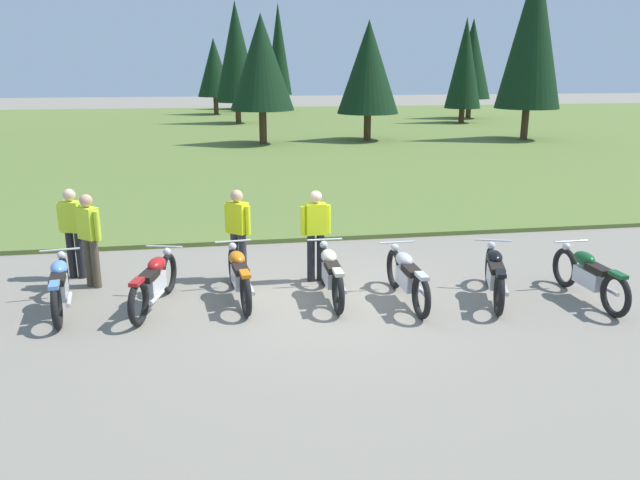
{
  "coord_description": "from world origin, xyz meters",
  "views": [
    {
      "loc": [
        -1.67,
        -9.55,
        3.81
      ],
      "look_at": [
        0.0,
        0.6,
        0.9
      ],
      "focal_mm": 34.95,
      "sensor_mm": 36.0,
      "label": 1
    }
  ],
  "objects_px": {
    "rider_checking_bike": "(73,228)",
    "motorcycle_orange": "(239,275)",
    "motorcycle_black": "(495,274)",
    "motorcycle_red": "(154,282)",
    "motorcycle_silver": "(407,277)",
    "motorcycle_sky_blue": "(60,285)",
    "motorcycle_cream": "(331,273)",
    "rider_near_row_end": "(316,230)",
    "rider_with_back_turned": "(238,229)",
    "motorcycle_british_green": "(589,275)",
    "rider_in_hivis_vest": "(89,235)"
  },
  "relations": [
    {
      "from": "rider_checking_bike",
      "to": "motorcycle_orange",
      "type": "bearing_deg",
      "value": -29.15
    },
    {
      "from": "motorcycle_black",
      "to": "rider_checking_bike",
      "type": "bearing_deg",
      "value": 162.27
    },
    {
      "from": "motorcycle_red",
      "to": "motorcycle_silver",
      "type": "height_order",
      "value": "same"
    },
    {
      "from": "motorcycle_sky_blue",
      "to": "motorcycle_cream",
      "type": "distance_m",
      "value": 4.34
    },
    {
      "from": "rider_near_row_end",
      "to": "motorcycle_orange",
      "type": "bearing_deg",
      "value": -152.24
    },
    {
      "from": "motorcycle_sky_blue",
      "to": "rider_with_back_turned",
      "type": "distance_m",
      "value": 3.1
    },
    {
      "from": "motorcycle_red",
      "to": "motorcycle_black",
      "type": "height_order",
      "value": "same"
    },
    {
      "from": "motorcycle_orange",
      "to": "rider_checking_bike",
      "type": "xyz_separation_m",
      "value": [
        -2.92,
        1.63,
        0.51
      ]
    },
    {
      "from": "motorcycle_orange",
      "to": "motorcycle_cream",
      "type": "bearing_deg",
      "value": -5.75
    },
    {
      "from": "motorcycle_orange",
      "to": "motorcycle_cream",
      "type": "distance_m",
      "value": 1.53
    },
    {
      "from": "motorcycle_black",
      "to": "rider_with_back_turned",
      "type": "distance_m",
      "value": 4.54
    },
    {
      "from": "motorcycle_red",
      "to": "motorcycle_silver",
      "type": "xyz_separation_m",
      "value": [
        4.09,
        -0.41,
        0.0
      ]
    },
    {
      "from": "motorcycle_black",
      "to": "rider_with_back_turned",
      "type": "height_order",
      "value": "rider_with_back_turned"
    },
    {
      "from": "rider_checking_bike",
      "to": "rider_near_row_end",
      "type": "xyz_separation_m",
      "value": [
        4.33,
        -0.89,
        0.0
      ]
    },
    {
      "from": "motorcycle_orange",
      "to": "motorcycle_black",
      "type": "relative_size",
      "value": 1.04
    },
    {
      "from": "motorcycle_red",
      "to": "motorcycle_black",
      "type": "distance_m",
      "value": 5.6
    },
    {
      "from": "motorcycle_cream",
      "to": "rider_checking_bike",
      "type": "relative_size",
      "value": 1.26
    },
    {
      "from": "motorcycle_cream",
      "to": "motorcycle_british_green",
      "type": "bearing_deg",
      "value": -10.92
    },
    {
      "from": "rider_in_hivis_vest",
      "to": "motorcycle_british_green",
      "type": "bearing_deg",
      "value": -13.88
    },
    {
      "from": "motorcycle_british_green",
      "to": "rider_in_hivis_vest",
      "type": "xyz_separation_m",
      "value": [
        -8.26,
        2.04,
        0.51
      ]
    },
    {
      "from": "motorcycle_orange",
      "to": "motorcycle_british_green",
      "type": "height_order",
      "value": "same"
    },
    {
      "from": "motorcycle_cream",
      "to": "motorcycle_british_green",
      "type": "xyz_separation_m",
      "value": [
        4.21,
        -0.81,
        0.0
      ]
    },
    {
      "from": "motorcycle_sky_blue",
      "to": "motorcycle_black",
      "type": "xyz_separation_m",
      "value": [
        7.03,
        -0.59,
        0.0
      ]
    },
    {
      "from": "motorcycle_british_green",
      "to": "rider_near_row_end",
      "type": "bearing_deg",
      "value": 158.43
    },
    {
      "from": "motorcycle_orange",
      "to": "rider_in_hivis_vest",
      "type": "bearing_deg",
      "value": 156.97
    },
    {
      "from": "motorcycle_british_green",
      "to": "rider_in_hivis_vest",
      "type": "bearing_deg",
      "value": 166.12
    },
    {
      "from": "motorcycle_silver",
      "to": "motorcycle_sky_blue",
      "type": "bearing_deg",
      "value": 175.13
    },
    {
      "from": "motorcycle_sky_blue",
      "to": "motorcycle_british_green",
      "type": "distance_m",
      "value": 8.59
    },
    {
      "from": "motorcycle_red",
      "to": "rider_near_row_end",
      "type": "bearing_deg",
      "value": 17.41
    },
    {
      "from": "motorcycle_orange",
      "to": "rider_with_back_turned",
      "type": "xyz_separation_m",
      "value": [
        0.04,
        1.05,
        0.51
      ]
    },
    {
      "from": "motorcycle_cream",
      "to": "rider_checking_bike",
      "type": "distance_m",
      "value": 4.81
    },
    {
      "from": "motorcycle_red",
      "to": "rider_in_hivis_vest",
      "type": "relative_size",
      "value": 1.23
    },
    {
      "from": "motorcycle_cream",
      "to": "motorcycle_black",
      "type": "relative_size",
      "value": 1.04
    },
    {
      "from": "motorcycle_british_green",
      "to": "motorcycle_black",
      "type": "bearing_deg",
      "value": 168.34
    },
    {
      "from": "motorcycle_cream",
      "to": "motorcycle_black",
      "type": "height_order",
      "value": "same"
    },
    {
      "from": "motorcycle_cream",
      "to": "motorcycle_red",
      "type": "bearing_deg",
      "value": 179.46
    },
    {
      "from": "motorcycle_silver",
      "to": "rider_with_back_turned",
      "type": "height_order",
      "value": "rider_with_back_turned"
    },
    {
      "from": "motorcycle_black",
      "to": "rider_checking_bike",
      "type": "relative_size",
      "value": 1.21
    },
    {
      "from": "motorcycle_cream",
      "to": "motorcycle_black",
      "type": "xyz_separation_m",
      "value": [
        2.69,
        -0.5,
        0.0
      ]
    },
    {
      "from": "motorcycle_british_green",
      "to": "rider_checking_bike",
      "type": "distance_m",
      "value": 9.04
    },
    {
      "from": "motorcycle_sky_blue",
      "to": "motorcycle_red",
      "type": "xyz_separation_m",
      "value": [
        1.46,
        -0.07,
        0.0
      ]
    },
    {
      "from": "motorcycle_sky_blue",
      "to": "rider_in_hivis_vest",
      "type": "xyz_separation_m",
      "value": [
        0.29,
        1.13,
        0.51
      ]
    },
    {
      "from": "rider_checking_bike",
      "to": "rider_in_hivis_vest",
      "type": "bearing_deg",
      "value": -54.79
    },
    {
      "from": "motorcycle_cream",
      "to": "rider_in_hivis_vest",
      "type": "distance_m",
      "value": 4.26
    },
    {
      "from": "motorcycle_sky_blue",
      "to": "motorcycle_red",
      "type": "height_order",
      "value": "same"
    },
    {
      "from": "motorcycle_silver",
      "to": "rider_in_hivis_vest",
      "type": "xyz_separation_m",
      "value": [
        -5.26,
        1.61,
        0.51
      ]
    },
    {
      "from": "motorcycle_red",
      "to": "rider_near_row_end",
      "type": "height_order",
      "value": "rider_near_row_end"
    },
    {
      "from": "motorcycle_silver",
      "to": "motorcycle_british_green",
      "type": "bearing_deg",
      "value": -8.24
    },
    {
      "from": "motorcycle_red",
      "to": "rider_with_back_turned",
      "type": "bearing_deg",
      "value": 40.09
    },
    {
      "from": "motorcycle_silver",
      "to": "motorcycle_black",
      "type": "distance_m",
      "value": 1.49
    }
  ]
}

